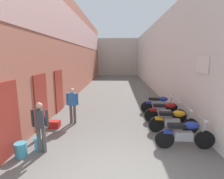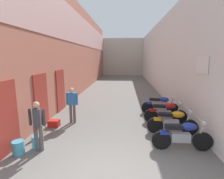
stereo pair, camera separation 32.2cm
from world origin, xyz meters
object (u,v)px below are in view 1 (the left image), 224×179
at_px(pedestrian_mid_alley, 72,103).
at_px(water_jug_beside_first, 40,143).
at_px(motorcycle_third, 166,111).
at_px(water_jug_near_door, 21,150).
at_px(motorcycle_fourth, 159,104).
at_px(motorcycle_second, 174,120).
at_px(umbrella_leaning, 44,118).
at_px(plastic_crate, 54,124).
at_px(motorcycle_nearest, 185,134).
at_px(pedestrian_by_doorway, 40,124).

relative_size(pedestrian_mid_alley, water_jug_beside_first, 3.74).
relative_size(motorcycle_third, water_jug_near_door, 4.41).
distance_m(motorcycle_third, motorcycle_fourth, 1.19).
distance_m(motorcycle_second, umbrella_leaning, 4.84).
height_order(motorcycle_third, plastic_crate, motorcycle_third).
relative_size(motorcycle_second, water_jug_beside_first, 4.41).
distance_m(motorcycle_nearest, motorcycle_second, 1.16).
xyz_separation_m(motorcycle_second, plastic_crate, (-4.75, 0.36, -0.36)).
bearing_deg(water_jug_near_door, pedestrian_by_doorway, 26.84).
bearing_deg(motorcycle_third, motorcycle_fourth, 90.00).
xyz_separation_m(pedestrian_by_doorway, plastic_crate, (-0.31, 1.88, -0.78)).
distance_m(pedestrian_by_doorway, pedestrian_mid_alley, 2.40).
xyz_separation_m(motorcycle_second, motorcycle_fourth, (-0.00, 2.32, 0.00)).
height_order(pedestrian_mid_alley, umbrella_leaning, pedestrian_mid_alley).
xyz_separation_m(pedestrian_by_doorway, water_jug_beside_first, (-0.11, 0.12, -0.71)).
distance_m(water_jug_beside_first, umbrella_leaning, 1.12).
bearing_deg(plastic_crate, motorcycle_fourth, 22.42).
xyz_separation_m(motorcycle_third, plastic_crate, (-4.75, -0.77, -0.36)).
height_order(motorcycle_second, motorcycle_third, same).
relative_size(motorcycle_fourth, umbrella_leaning, 1.91).
bearing_deg(umbrella_leaning, pedestrian_by_doorway, -70.99).
height_order(motorcycle_fourth, water_jug_beside_first, motorcycle_fourth).
relative_size(motorcycle_second, motorcycle_third, 1.00).
bearing_deg(motorcycle_third, motorcycle_second, -90.00).
distance_m(motorcycle_fourth, pedestrian_mid_alley, 4.37).
relative_size(pedestrian_mid_alley, plastic_crate, 3.57).
bearing_deg(plastic_crate, pedestrian_by_doorway, -80.54).
xyz_separation_m(pedestrian_mid_alley, plastic_crate, (-0.66, -0.49, -0.78)).
bearing_deg(motorcycle_third, plastic_crate, -170.77).
xyz_separation_m(motorcycle_fourth, pedestrian_by_doorway, (-4.44, -3.84, 0.42)).
height_order(water_jug_beside_first, plastic_crate, water_jug_beside_first).
relative_size(pedestrian_by_doorway, water_jug_near_door, 3.74).
relative_size(motorcycle_second, motorcycle_fourth, 1.00).
height_order(motorcycle_third, water_jug_beside_first, motorcycle_third).
height_order(motorcycle_second, water_jug_near_door, motorcycle_second).
height_order(motorcycle_fourth, water_jug_near_door, motorcycle_fourth).
xyz_separation_m(motorcycle_third, pedestrian_mid_alley, (-4.09, -0.28, 0.42)).
distance_m(pedestrian_mid_alley, water_jug_beside_first, 2.40).
xyz_separation_m(motorcycle_second, motorcycle_third, (0.00, 1.13, 0.00)).
distance_m(motorcycle_second, water_jug_near_door, 5.27).
bearing_deg(water_jug_beside_first, pedestrian_mid_alley, 78.35).
bearing_deg(motorcycle_fourth, motorcycle_nearest, -90.00).
bearing_deg(pedestrian_mid_alley, motorcycle_second, -11.74).
bearing_deg(motorcycle_nearest, motorcycle_third, 90.00).
relative_size(pedestrian_by_doorway, umbrella_leaning, 1.63).
relative_size(motorcycle_fourth, water_jug_near_door, 4.39).
bearing_deg(motorcycle_fourth, umbrella_leaning, -150.39).
bearing_deg(pedestrian_mid_alley, plastic_crate, -143.64).
bearing_deg(pedestrian_by_doorway, motorcycle_nearest, 4.68).
xyz_separation_m(motorcycle_third, water_jug_near_door, (-4.95, -2.91, -0.29)).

